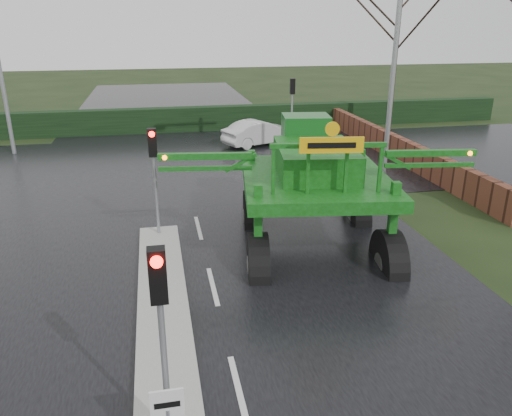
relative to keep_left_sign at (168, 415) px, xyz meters
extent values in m
plane|color=black|center=(1.30, 1.50, -1.06)|extent=(140.00, 140.00, 0.00)
cube|color=black|center=(1.30, 11.50, -1.05)|extent=(14.00, 80.00, 0.02)
cube|color=black|center=(1.30, 17.50, -1.05)|extent=(80.00, 12.00, 0.02)
cube|color=gray|center=(0.00, 4.50, -0.97)|extent=(1.20, 10.00, 0.16)
cube|color=black|center=(1.30, 25.50, -0.31)|extent=(44.00, 0.90, 1.50)
cube|color=#592D1E|center=(11.80, 17.50, -0.46)|extent=(0.40, 20.00, 1.20)
cube|color=silver|center=(0.00, 0.00, 0.19)|extent=(0.50, 0.04, 0.50)
cube|color=black|center=(0.00, -0.02, 0.19)|extent=(0.38, 0.01, 0.10)
cylinder|color=gray|center=(0.00, 0.50, 0.69)|extent=(0.10, 0.10, 3.50)
cube|color=black|center=(0.00, 0.50, 2.04)|extent=(0.26, 0.22, 0.85)
sphere|color=#FF0C07|center=(0.00, 0.37, 2.32)|extent=(0.18, 0.18, 0.18)
cylinder|color=gray|center=(0.00, 9.00, 0.69)|extent=(0.10, 0.10, 3.50)
cube|color=black|center=(0.00, 9.00, 2.04)|extent=(0.26, 0.22, 0.85)
sphere|color=#FF0C07|center=(0.00, 8.87, 2.32)|extent=(0.18, 0.18, 0.18)
cylinder|color=gray|center=(7.80, 21.50, 0.69)|extent=(0.10, 0.10, 3.50)
cube|color=black|center=(7.80, 21.50, 2.04)|extent=(0.26, 0.22, 0.85)
sphere|color=#FF0C07|center=(7.80, 21.63, 2.32)|extent=(0.18, 0.18, 0.18)
cylinder|color=gray|center=(9.80, 13.50, 3.94)|extent=(0.20, 0.20, 10.00)
cylinder|color=black|center=(14.30, 22.50, 3.94)|extent=(0.32, 0.32, 10.00)
cylinder|color=black|center=(1.10, 8.38, -0.03)|extent=(0.86, 2.12, 2.06)
cylinder|color=#595B56|center=(1.10, 8.38, -0.03)|extent=(0.71, 0.80, 0.72)
cube|color=#10470C|center=(1.10, 8.38, 1.26)|extent=(0.26, 0.26, 2.37)
cylinder|color=black|center=(4.77, 7.84, -0.03)|extent=(0.86, 2.12, 2.06)
cylinder|color=#595B56|center=(4.77, 7.84, -0.03)|extent=(0.71, 0.80, 0.72)
cube|color=#10470C|center=(4.77, 7.84, 1.26)|extent=(0.26, 0.26, 2.37)
cylinder|color=black|center=(0.56, 4.71, -0.03)|extent=(0.86, 2.12, 2.06)
cylinder|color=#595B56|center=(0.56, 4.71, -0.03)|extent=(0.71, 0.80, 0.72)
cube|color=#10470C|center=(0.56, 4.71, 1.26)|extent=(0.26, 0.26, 2.37)
cylinder|color=black|center=(4.23, 4.17, -0.03)|extent=(0.86, 2.12, 2.06)
cylinder|color=#595B56|center=(4.23, 4.17, -0.03)|extent=(0.71, 0.80, 0.72)
cube|color=#10470C|center=(4.23, 4.17, 1.26)|extent=(0.26, 0.26, 2.37)
cube|color=#10470C|center=(2.67, 6.28, 1.93)|extent=(5.00, 5.52, 0.36)
cube|color=#10470C|center=(2.70, 6.48, 2.49)|extent=(2.69, 3.39, 0.93)
cube|color=#13551A|center=(3.00, 8.52, 2.85)|extent=(1.71, 1.45, 1.34)
cube|color=#10470C|center=(2.42, 4.65, 3.42)|extent=(3.07, 0.57, 0.12)
cube|color=#10470C|center=(-0.65, 6.35, 2.85)|extent=(2.68, 0.57, 0.19)
sphere|color=orange|center=(-1.79, 6.41, 2.85)|extent=(0.14, 0.14, 0.14)
cube|color=#10470C|center=(5.86, 5.39, 2.85)|extent=(2.68, 0.57, 0.19)
sphere|color=orange|center=(6.97, 5.12, 2.85)|extent=(0.14, 0.14, 0.14)
cube|color=#E6AA0C|center=(2.36, 4.24, 3.52)|extent=(1.64, 0.30, 0.41)
cube|color=black|center=(2.36, 4.24, 3.52)|extent=(1.22, 0.19, 0.14)
cylinder|color=#E6AA0C|center=(2.36, 4.24, 3.94)|extent=(0.37, 0.09, 0.37)
imported|color=silver|center=(5.77, 20.91, -1.06)|extent=(4.39, 2.99, 1.37)
camera|label=1|loc=(0.11, -5.95, 5.43)|focal=35.00mm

